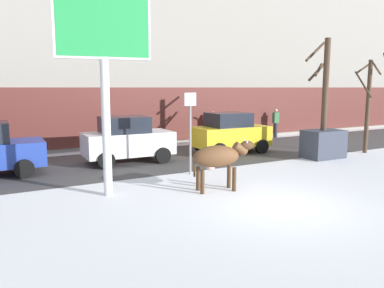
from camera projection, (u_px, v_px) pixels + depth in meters
ground_plane at (278, 206)px, 9.67m from camera, size 120.00×120.00×0.00m
road_strip at (160, 159)px, 15.99m from camera, size 60.00×5.60×0.01m
building_facade at (109, 23)px, 20.74m from camera, size 44.00×6.10×13.00m
cow_brown at (219, 157)px, 10.95m from camera, size 1.94×0.87×1.54m
billboard at (103, 37)px, 9.97m from camera, size 2.52×0.58×5.56m
car_white_hatchback at (127, 140)px, 15.17m from camera, size 3.55×2.01×1.86m
car_yellow_hatchback at (230, 133)px, 17.42m from camera, size 3.55×2.01×1.86m
pedestrian_near_billboard at (213, 127)px, 20.57m from camera, size 0.36×0.24×1.73m
pedestrian_by_cars at (276, 123)px, 22.73m from camera, size 0.36×0.24×1.73m
bare_tree_left_lot at (369, 101)px, 17.17m from camera, size 1.40×1.41×4.47m
bare_tree_right_lot at (324, 95)px, 15.89m from camera, size 1.30×0.84×5.02m
dumpster at (323, 144)px, 16.16m from camera, size 1.73×1.15×1.20m
street_sign at (190, 126)px, 12.97m from camera, size 0.44×0.08×2.82m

